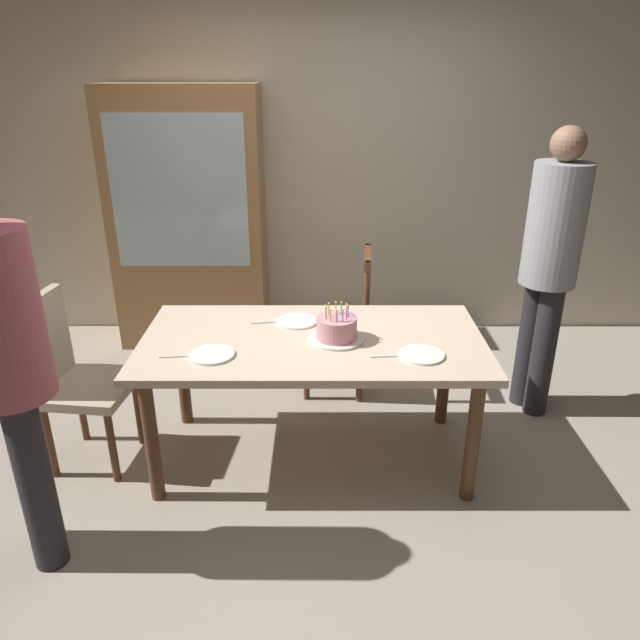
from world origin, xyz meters
The scene contains 15 objects.
ground centered at (0.00, 0.00, 0.00)m, with size 6.40×6.40×0.00m, color #9E9384.
back_wall centered at (0.00, 1.85, 1.30)m, with size 6.40×0.10×2.60m, color beige.
dining_table centered at (0.00, 0.00, 0.64)m, with size 1.75×0.90×0.72m.
birthday_cake centered at (0.12, -0.02, 0.78)m, with size 0.28×0.28×0.19m.
plate_near_celebrant centered at (-0.48, -0.20, 0.73)m, with size 0.22×0.22×0.01m, color white.
plate_far_side centered at (-0.09, 0.20, 0.73)m, with size 0.22×0.22×0.01m, color white.
plate_near_guest centered at (0.53, -0.20, 0.73)m, with size 0.22×0.22×0.01m, color white.
fork_near_celebrant centered at (-0.64, -0.21, 0.73)m, with size 0.18×0.02×0.01m, color silver.
fork_far_side centered at (-0.25, 0.20, 0.73)m, with size 0.18×0.02×0.01m, color silver.
fork_near_guest centered at (0.37, -0.21, 0.73)m, with size 0.18×0.02×0.01m, color silver.
chair_spindle_back centered at (0.16, 0.77, 0.46)m, with size 0.47×0.47×0.95m.
chair_upholstered centered at (-1.27, -0.02, 0.53)m, with size 0.49×0.49×0.95m.
person_celebrant centered at (-1.17, -0.71, 0.95)m, with size 0.32×0.32×1.66m.
person_guest centered at (1.36, 0.52, 0.98)m, with size 0.32×0.32×1.72m.
china_cabinet centered at (-0.93, 1.56, 0.95)m, with size 1.10×0.45×1.90m.
Camera 1 is at (0.04, -2.75, 2.00)m, focal length 33.31 mm.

